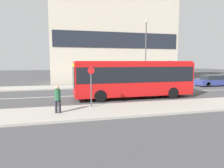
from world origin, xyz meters
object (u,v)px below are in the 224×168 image
at_px(city_bus, 133,77).
at_px(bus_stop_sign, 91,83).
at_px(parked_car_0, 213,81).
at_px(pedestrian_near_stop, 58,97).
at_px(street_lamp, 146,47).

height_order(city_bus, bus_stop_sign, city_bus).
distance_m(parked_car_0, pedestrian_near_stop, 21.38).
height_order(parked_car_0, street_lamp, street_lamp).
bearing_deg(street_lamp, bus_stop_sign, -128.59).
height_order(city_bus, parked_car_0, city_bus).
xyz_separation_m(parked_car_0, bus_stop_sign, (-16.97, -8.54, 1.03)).
relative_size(parked_car_0, bus_stop_sign, 1.73).
bearing_deg(city_bus, pedestrian_near_stop, -150.45).
distance_m(city_bus, bus_stop_sign, 5.10).
relative_size(parked_car_0, pedestrian_near_stop, 2.87).
xyz_separation_m(bus_stop_sign, street_lamp, (8.53, 10.70, 3.29)).
relative_size(pedestrian_near_stop, street_lamp, 0.20).
height_order(pedestrian_near_stop, bus_stop_sign, bus_stop_sign).
distance_m(parked_car_0, street_lamp, 9.72).
bearing_deg(bus_stop_sign, street_lamp, 51.41).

